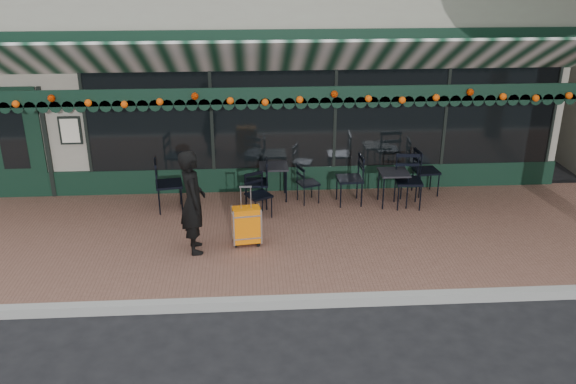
{
  "coord_description": "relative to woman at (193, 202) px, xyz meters",
  "views": [
    {
      "loc": [
        -0.25,
        -7.51,
        4.83
      ],
      "look_at": [
        0.33,
        1.6,
        1.08
      ],
      "focal_mm": 38.0,
      "sensor_mm": 36.0,
      "label": 1
    }
  ],
  "objects": [
    {
      "name": "sidewalk",
      "position": [
        1.2,
        0.53,
        -0.93
      ],
      "size": [
        18.0,
        4.0,
        0.15
      ],
      "primitive_type": "cube",
      "color": "brown",
      "rests_on": "ground"
    },
    {
      "name": "restaurant_building",
      "position": [
        1.2,
        6.36,
        1.27
      ],
      "size": [
        12.0,
        9.6,
        4.5
      ],
      "color": "gray",
      "rests_on": "ground"
    },
    {
      "name": "chair_b_front",
      "position": [
        1.06,
        1.25,
        -0.44
      ],
      "size": [
        0.56,
        0.56,
        0.83
      ],
      "primitive_type": null,
      "rotation": [
        0.0,
        0.0,
        0.5
      ],
      "color": "black",
      "rests_on": "sidewalk"
    },
    {
      "name": "cafe_table_a",
      "position": [
        3.63,
        1.66,
        -0.25
      ],
      "size": [
        0.54,
        0.54,
        0.67
      ],
      "color": "black",
      "rests_on": "sidewalk"
    },
    {
      "name": "chair_b_right",
      "position": [
        2.03,
        1.88,
        -0.48
      ],
      "size": [
        0.49,
        0.49,
        0.76
      ],
      "primitive_type": null,
      "rotation": [
        0.0,
        0.0,
        1.92
      ],
      "color": "black",
      "rests_on": "sidewalk"
    },
    {
      "name": "cafe_table_b",
      "position": [
        1.37,
        2.12,
        -0.24
      ],
      "size": [
        0.55,
        0.55,
        0.68
      ],
      "color": "black",
      "rests_on": "sidewalk"
    },
    {
      "name": "chair_b_left",
      "position": [
        1.02,
        1.73,
        -0.39
      ],
      "size": [
        0.48,
        0.48,
        0.94
      ],
      "primitive_type": null,
      "rotation": [
        0.0,
        0.0,
        -1.58
      ],
      "color": "black",
      "rests_on": "sidewalk"
    },
    {
      "name": "chair_a_front",
      "position": [
        3.89,
        1.54,
        -0.35
      ],
      "size": [
        0.54,
        0.54,
        1.01
      ],
      "primitive_type": null,
      "rotation": [
        0.0,
        0.0,
        -0.07
      ],
      "color": "black",
      "rests_on": "sidewalk"
    },
    {
      "name": "ground",
      "position": [
        1.2,
        -1.47,
        -1.01
      ],
      "size": [
        80.0,
        80.0,
        0.0
      ],
      "primitive_type": "plane",
      "color": "black",
      "rests_on": "ground"
    },
    {
      "name": "suitcase",
      "position": [
        0.84,
        0.14,
        -0.51
      ],
      "size": [
        0.48,
        0.31,
        1.04
      ],
      "rotation": [
        0.0,
        0.0,
        0.13
      ],
      "color": "orange",
      "rests_on": "sidewalk"
    },
    {
      "name": "curb",
      "position": [
        1.2,
        -1.55,
        -0.93
      ],
      "size": [
        18.0,
        0.16,
        0.15
      ],
      "primitive_type": "cube",
      "color": "#9E9E99",
      "rests_on": "ground"
    },
    {
      "name": "woman",
      "position": [
        0.0,
        0.0,
        0.0
      ],
      "size": [
        0.53,
        0.69,
        1.71
      ],
      "primitive_type": "imported",
      "rotation": [
        0.0,
        0.0,
        1.77
      ],
      "color": "black",
      "rests_on": "sidewalk"
    },
    {
      "name": "chair_solo",
      "position": [
        -0.6,
        1.68,
        -0.35
      ],
      "size": [
        0.58,
        0.58,
        1.01
      ],
      "primitive_type": null,
      "rotation": [
        0.0,
        0.0,
        1.73
      ],
      "color": "black",
      "rests_on": "sidewalk"
    },
    {
      "name": "chair_a_left",
      "position": [
        2.81,
        1.77,
        -0.36
      ],
      "size": [
        0.51,
        0.51,
        0.98
      ],
      "primitive_type": null,
      "rotation": [
        0.0,
        0.0,
        -1.53
      ],
      "color": "black",
      "rests_on": "sidewalk"
    },
    {
      "name": "chair_a_right",
      "position": [
        4.4,
        2.15,
        -0.38
      ],
      "size": [
        0.52,
        0.52,
        0.95
      ],
      "primitive_type": null,
      "rotation": [
        0.0,
        0.0,
        1.68
      ],
      "color": "black",
      "rests_on": "sidewalk"
    }
  ]
}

